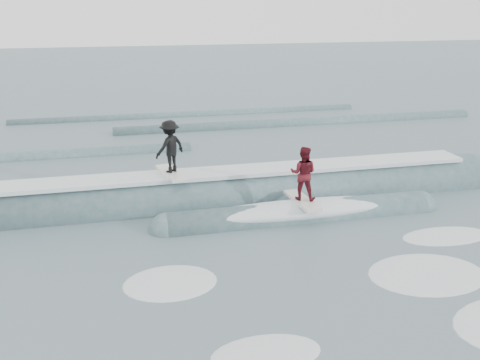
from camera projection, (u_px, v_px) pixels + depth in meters
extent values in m
plane|color=#425C60|center=(290.00, 286.00, 13.73)|extent=(160.00, 160.00, 0.00)
cylinder|color=#345658|center=(234.00, 200.00, 19.70)|extent=(19.64, 2.05, 2.05)
sphere|color=#345658|center=(467.00, 180.00, 21.87)|extent=(2.05, 2.05, 2.05)
cylinder|color=#345658|center=(300.00, 218.00, 18.07)|extent=(9.00, 1.15, 1.15)
sphere|color=#345658|center=(167.00, 230.00, 17.08)|extent=(1.15, 1.15, 1.15)
sphere|color=#345658|center=(419.00, 207.00, 19.07)|extent=(1.15, 1.15, 1.15)
cube|color=white|center=(234.00, 172.00, 19.36)|extent=(18.00, 1.30, 0.14)
ellipsoid|color=white|center=(300.00, 210.00, 17.98)|extent=(7.60, 1.30, 0.60)
cube|color=silver|center=(171.00, 173.00, 18.82)|extent=(0.95, 2.07, 0.10)
imported|color=black|center=(170.00, 146.00, 18.51)|extent=(1.36, 1.24, 1.84)
cube|color=silver|center=(302.00, 200.00, 17.88)|extent=(0.70, 2.04, 0.10)
imported|color=#4C0E16|center=(303.00, 173.00, 17.58)|extent=(1.09, 1.01, 1.81)
ellipsoid|color=white|center=(170.00, 283.00, 13.90)|extent=(2.54, 1.73, 0.10)
ellipsoid|color=white|center=(446.00, 236.00, 16.66)|extent=(2.49, 1.70, 0.10)
ellipsoid|color=white|center=(266.00, 354.00, 11.10)|extent=(2.26, 1.54, 0.10)
ellipsoid|color=white|center=(427.00, 274.00, 14.35)|extent=(3.12, 2.13, 0.10)
cylinder|color=#345658|center=(302.00, 124.00, 31.83)|extent=(22.00, 0.80, 0.80)
cylinder|color=#345658|center=(191.00, 116.00, 34.17)|extent=(22.00, 0.60, 0.60)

